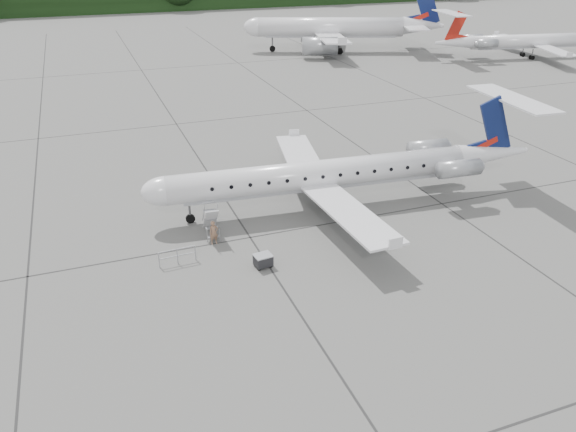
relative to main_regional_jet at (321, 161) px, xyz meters
name	(u,v)px	position (x,y,z in m)	size (l,w,h in m)	color
ground	(367,253)	(0.15, -7.11, -3.56)	(320.00, 320.00, 0.00)	slate
main_regional_jet	(321,161)	(0.00, 0.00, 0.00)	(27.76, 19.99, 7.12)	silver
airstair	(211,220)	(-8.37, -1.43, -2.44)	(0.85, 2.15, 2.23)	silver
passenger	(214,233)	(-8.47, -2.65, -2.77)	(0.58, 0.38, 1.58)	brown
safety_railing	(177,256)	(-11.12, -4.29, -3.06)	(2.20, 0.08, 1.00)	#94969C
baggage_cart	(263,260)	(-6.42, -6.41, -3.13)	(0.99, 0.81, 0.86)	black
bg_narrowbody	(331,17)	(25.83, 55.46, 1.98)	(30.86, 22.22, 11.08)	silver
bg_regional_right	(537,34)	(54.40, 39.14, 0.13)	(28.11, 20.24, 7.37)	silver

